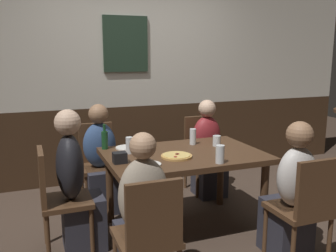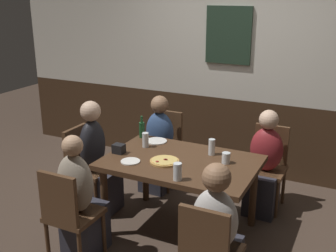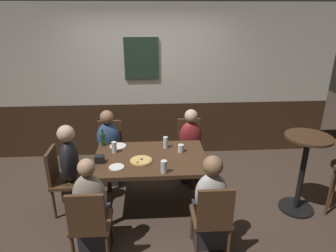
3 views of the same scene
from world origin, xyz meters
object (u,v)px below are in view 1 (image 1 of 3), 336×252
object	(u,v)px
dining_table	(184,162)
beer_bottle_green	(105,139)
beer_glass_half	(220,155)
pint_glass_amber	(217,141)
tumbler_short	(193,138)
person_left_far	(101,166)
chair_right_near	(305,205)
pint_glass_pale	(129,146)
condiment_caddy	(120,158)
person_head_west	(77,191)
plate_white_small	(150,164)
chair_left_near	(149,233)
person_right_near	(291,200)
person_right_far	(208,155)
person_left_near	(142,226)
chair_head_west	(57,195)
chair_right_far	(202,149)
chair_left_far	(98,160)
plate_white_large	(127,148)
pizza	(177,156)

from	to	relation	value
dining_table	beer_bottle_green	bearing A→B (deg)	148.44
beer_glass_half	pint_glass_amber	distance (m)	0.57
tumbler_short	pint_glass_amber	distance (m)	0.24
person_left_far	beer_glass_half	world-z (taller)	person_left_far
chair_right_near	pint_glass_pale	distance (m)	1.54
condiment_caddy	beer_bottle_green	bearing A→B (deg)	92.67
person_head_west	plate_white_small	xyz separation A→B (m)	(0.56, -0.24, 0.24)
chair_right_near	pint_glass_pale	world-z (taller)	pint_glass_pale
chair_left_near	condiment_caddy	bearing A→B (deg)	89.63
chair_left_near	chair_right_near	xyz separation A→B (m)	(1.24, 0.00, 0.00)
dining_table	beer_glass_half	distance (m)	0.45
tumbler_short	person_right_near	bearing A→B (deg)	-67.24
beer_bottle_green	person_left_far	bearing A→B (deg)	86.93
person_left_far	person_right_near	distance (m)	1.91
chair_right_near	person_right_near	distance (m)	0.16
beer_bottle_green	person_right_far	bearing A→B (deg)	14.89
pint_glass_amber	beer_bottle_green	distance (m)	1.07
tumbler_short	beer_glass_half	world-z (taller)	tumbler_short
person_left_near	tumbler_short	distance (m)	1.33
tumbler_short	plate_white_small	distance (m)	0.79
tumbler_short	condiment_caddy	size ratio (longest dim) A/B	1.42
chair_head_west	pint_glass_amber	bearing A→B (deg)	4.47
chair_head_west	dining_table	bearing A→B (deg)	0.00
chair_right_far	person_left_far	distance (m)	1.25
dining_table	person_right_near	bearing A→B (deg)	-49.55
dining_table	pint_glass_pale	size ratio (longest dim) A/B	9.43
pint_glass_pale	beer_bottle_green	distance (m)	0.29
person_right_near	pint_glass_pale	bearing A→B (deg)	140.80
chair_right_near	person_left_far	world-z (taller)	person_left_far
person_right_far	plate_white_small	bearing A→B (deg)	-136.40
chair_left_far	person_right_far	xyz separation A→B (m)	(1.24, -0.16, -0.03)
plate_white_large	plate_white_small	distance (m)	0.59
chair_right_far	plate_white_large	size ratio (longest dim) A/B	4.00
dining_table	pizza	world-z (taller)	pizza
beer_bottle_green	pizza	bearing A→B (deg)	-43.85
pizza	beer_glass_half	distance (m)	0.40
person_head_west	person_right_far	world-z (taller)	person_head_west
chair_right_far	plate_white_large	xyz separation A→B (m)	(-1.06, -0.55, 0.25)
person_head_west	pint_glass_pale	bearing A→B (deg)	17.47
chair_left_near	person_left_near	bearing A→B (deg)	90.00
chair_right_far	person_left_near	bearing A→B (deg)	-127.48
chair_head_west	person_right_far	xyz separation A→B (m)	(1.74, 0.73, -0.03)
plate_white_large	condiment_caddy	distance (m)	0.48
plate_white_small	dining_table	bearing A→B (deg)	31.47
person_left_near	pint_glass_pale	xyz separation A→B (m)	(0.16, 0.88, 0.34)
chair_head_west	tumbler_short	xyz separation A→B (m)	(1.33, 0.26, 0.31)
pint_glass_amber	dining_table	bearing A→B (deg)	-163.39
person_head_west	condiment_caddy	world-z (taller)	person_head_west
chair_right_far	tumbler_short	bearing A→B (deg)	-123.07
beer_glass_half	beer_bottle_green	xyz separation A→B (m)	(-0.79, 0.79, 0.03)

